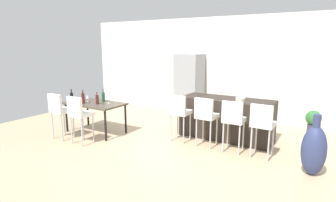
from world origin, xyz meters
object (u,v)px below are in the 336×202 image
Objects in this scene: kitchen_island at (226,118)px; fruit_bowl at (240,99)px; potted_plant at (313,120)px; dining_table at (95,105)px; wine_bottle_inner at (72,98)px; wine_bottle_near at (103,97)px; bar_chair_far at (263,122)px; dining_chair_far at (79,112)px; floor_vase at (314,150)px; wine_bottle_middle at (97,99)px; wine_glass_right at (87,97)px; bar_chair_left at (179,111)px; bar_chair_right at (233,118)px; bar_chair_middle at (206,114)px; dining_chair_near at (60,109)px; wine_glass_left at (98,95)px; wine_glass_far at (109,98)px; refrigerator at (189,85)px; wine_bottle_corner at (83,98)px.

kitchen_island is 0.60m from fruit_bowl.
dining_table is at bearing -149.16° from potted_plant.
wine_bottle_near is (0.50, 0.54, -0.01)m from wine_bottle_inner.
wine_bottle_inner is at bearing -148.41° from potted_plant.
fruit_bowl is at bearing 133.80° from bar_chair_far.
potted_plant is (4.19, 3.46, -0.37)m from dining_chair_far.
dining_table is 4.72m from floor_vase.
wine_glass_right is (-0.41, 0.08, 0.01)m from wine_bottle_middle.
bar_chair_left is 1.21m from bar_chair_right.
dining_chair_far is (-2.35, -1.27, 0.00)m from bar_chair_middle.
dining_chair_near reaches higher than dining_table.
dining_chair_near and dining_chair_far have the same top height.
bar_chair_left is at bearing 8.87° from wine_bottle_near.
wine_glass_left is (-0.33, 0.13, 0.00)m from wine_bottle_near.
bar_chair_right is 0.74× the size of dining_table.
wine_glass_far is 3.03m from fruit_bowl.
wine_glass_far is at bearing -155.23° from kitchen_island.
wine_bottle_near is 1.85× the size of wine_glass_right.
fruit_bowl is (3.41, 0.85, 0.09)m from wine_glass_left.
wine_glass_left is at bearing -153.53° from potted_plant.
refrigerator is at bearing 140.56° from bar_chair_far.
kitchen_island is 1.44× the size of dining_table.
wine_bottle_middle is at bearing -157.18° from fruit_bowl.
wine_glass_left is at bearing 134.91° from wine_bottle_middle.
wine_bottle_inner is at bearing -153.73° from kitchen_island.
potted_plant is (1.34, 1.52, -0.63)m from fruit_bowl.
wine_glass_far is 0.31× the size of potted_plant.
wine_bottle_near is at bearing -175.31° from bar_chair_far.
dining_chair_near is 1.02× the size of floor_vase.
wine_bottle_near reaches higher than bar_chair_left.
wine_bottle_inner is (-0.41, -0.33, 0.20)m from dining_table.
floor_vase is at bearing 5.39° from wine_bottle_corner.
floor_vase is 1.82× the size of potted_plant.
dining_chair_near is 6.03× the size of wine_glass_left.
potted_plant is at bearing 31.70° from wine_glass_far.
wine_bottle_near is (-2.59, -0.31, 0.16)m from bar_chair_middle.
fruit_bowl is 0.20× the size of floor_vase.
wine_bottle_inner is 0.33× the size of floor_vase.
wine_glass_far is at bearing -178.26° from floor_vase.
wine_bottle_inner is 1.68× the size of fruit_bowl.
potted_plant is at bearing 72.24° from bar_chair_far.
dining_chair_far is 1.02× the size of floor_vase.
potted_plant is (4.68, 2.91, -0.55)m from wine_bottle_corner.
dining_table is (-3.26, -0.51, -0.03)m from bar_chair_right.
wine_bottle_middle is at bearing -169.07° from bar_chair_right.
wine_glass_left is at bearing -176.46° from bar_chair_middle.
dining_chair_far is (-3.49, -1.27, 0.00)m from bar_chair_far.
floor_vase is (4.95, -0.08, -0.44)m from wine_glass_left.
wine_glass_far is 0.86× the size of fruit_bowl.
dining_chair_far is 1.01m from wine_bottle_near.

